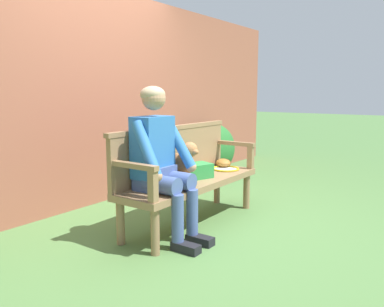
# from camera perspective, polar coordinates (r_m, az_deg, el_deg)

# --- Properties ---
(ground_plane) EXTENTS (40.00, 40.00, 0.00)m
(ground_plane) POSITION_cam_1_polar(r_m,az_deg,el_deg) (3.83, -0.00, -10.18)
(ground_plane) COLOR #4C753D
(brick_garden_fence) EXTENTS (8.00, 0.30, 2.39)m
(brick_garden_fence) POSITION_cam_1_polar(r_m,az_deg,el_deg) (4.60, -14.95, 7.93)
(brick_garden_fence) COLOR #9E5642
(brick_garden_fence) RESTS_ON ground
(hedge_bush_far_right) EXTENTS (1.06, 0.65, 0.80)m
(hedge_bush_far_right) POSITION_cam_1_polar(r_m,az_deg,el_deg) (5.87, 2.51, 0.58)
(hedge_bush_far_right) COLOR #286B2D
(hedge_bush_far_right) RESTS_ON ground
(garden_bench) EXTENTS (1.68, 0.50, 0.44)m
(garden_bench) POSITION_cam_1_polar(r_m,az_deg,el_deg) (3.72, -0.00, -4.68)
(garden_bench) COLOR #93704C
(garden_bench) RESTS_ON ground
(bench_backrest) EXTENTS (1.72, 0.06, 0.50)m
(bench_backrest) POSITION_cam_1_polar(r_m,az_deg,el_deg) (3.79, -2.69, 0.36)
(bench_backrest) COLOR #93704C
(bench_backrest) RESTS_ON garden_bench
(bench_armrest_left_end) EXTENTS (0.06, 0.50, 0.28)m
(bench_armrest_left_end) POSITION_cam_1_polar(r_m,az_deg,el_deg) (3.01, -7.47, -3.02)
(bench_armrest_left_end) COLOR #93704C
(bench_armrest_left_end) RESTS_ON garden_bench
(bench_armrest_right_end) EXTENTS (0.06, 0.50, 0.28)m
(bench_armrest_right_end) POSITION_cam_1_polar(r_m,az_deg,el_deg) (4.30, 7.13, 0.61)
(bench_armrest_right_end) COLOR #93704C
(bench_armrest_right_end) RESTS_ON garden_bench
(person_seated) EXTENTS (0.56, 0.65, 1.31)m
(person_seated) POSITION_cam_1_polar(r_m,az_deg,el_deg) (3.28, -4.67, -0.66)
(person_seated) COLOR black
(person_seated) RESTS_ON ground
(dog_on_bench) EXTENTS (0.23, 0.38, 0.38)m
(dog_on_bench) POSITION_cam_1_polar(r_m,az_deg,el_deg) (3.55, -1.30, -1.26)
(dog_on_bench) COLOR #AD7042
(dog_on_bench) RESTS_ON garden_bench
(tennis_racket) EXTENTS (0.36, 0.58, 0.03)m
(tennis_racket) POSITION_cam_1_polar(r_m,az_deg,el_deg) (4.20, 4.57, -2.19)
(tennis_racket) COLOR yellow
(tennis_racket) RESTS_ON garden_bench
(baseball_glove) EXTENTS (0.28, 0.26, 0.09)m
(baseball_glove) POSITION_cam_1_polar(r_m,az_deg,el_deg) (4.34, 4.61, -1.35)
(baseball_glove) COLOR #9E6B2D
(baseball_glove) RESTS_ON garden_bench
(sports_bag) EXTENTS (0.33, 0.28, 0.14)m
(sports_bag) POSITION_cam_1_polar(r_m,az_deg,el_deg) (3.77, 0.64, -2.53)
(sports_bag) COLOR #2D8E42
(sports_bag) RESTS_ON garden_bench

